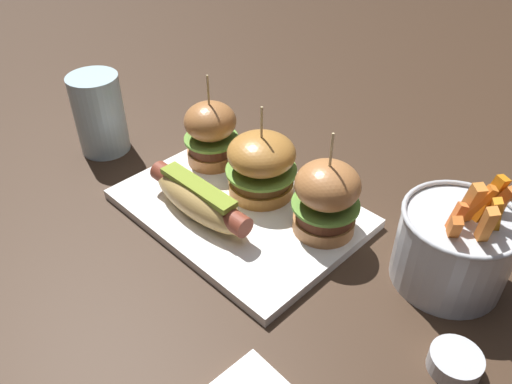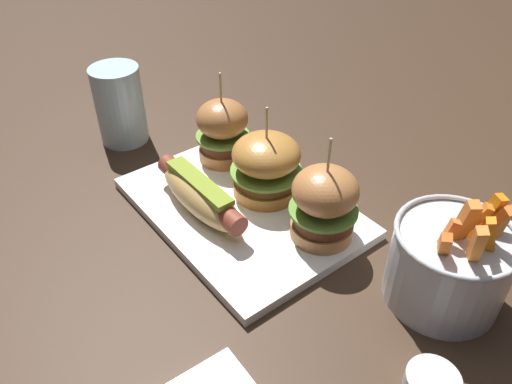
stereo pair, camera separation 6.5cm
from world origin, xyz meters
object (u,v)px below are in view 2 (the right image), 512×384
at_px(platter_main, 242,207).
at_px(water_glass, 120,105).
at_px(slider_center, 265,164).
at_px(sauce_ramekin, 432,383).
at_px(slider_left, 223,130).
at_px(fries_bucket, 449,264).
at_px(hot_dog, 200,194).
at_px(slider_right, 324,203).

relative_size(platter_main, water_glass, 2.52).
xyz_separation_m(slider_center, sauce_ramekin, (0.33, -0.06, -0.05)).
distance_m(slider_left, fries_bucket, 0.37).
bearing_deg(water_glass, hot_dog, -2.31).
xyz_separation_m(platter_main, sauce_ramekin, (0.33, -0.02, 0.00)).
bearing_deg(water_glass, fries_bucket, 13.84).
distance_m(hot_dog, slider_left, 0.13).
bearing_deg(slider_right, slider_left, 179.58).
height_order(platter_main, slider_left, slider_left).
bearing_deg(sauce_ramekin, water_glass, -177.59).
bearing_deg(slider_center, platter_main, -86.08).
height_order(slider_center, water_glass, slider_center).
height_order(slider_right, water_glass, slider_right).
bearing_deg(slider_right, water_glass, -167.54).
bearing_deg(platter_main, hot_dog, -113.05).
xyz_separation_m(hot_dog, slider_right, (0.13, 0.10, 0.02)).
bearing_deg(fries_bucket, slider_right, -162.69).
xyz_separation_m(hot_dog, slider_left, (-0.09, 0.10, 0.02)).
xyz_separation_m(slider_left, slider_center, (0.11, -0.00, -0.00)).
bearing_deg(slider_center, hot_dog, -101.47).
relative_size(slider_left, slider_center, 1.05).
xyz_separation_m(slider_left, water_glass, (-0.17, -0.09, 0.00)).
height_order(hot_dog, sauce_ramekin, hot_dog).
bearing_deg(slider_center, slider_left, 178.56).
bearing_deg(slider_right, platter_main, -158.70).
height_order(platter_main, slider_right, slider_right).
bearing_deg(sauce_ramekin, slider_left, 171.98).
distance_m(hot_dog, water_glass, 0.25).
bearing_deg(fries_bucket, slider_center, -169.77).
bearing_deg(hot_dog, water_glass, 177.69).
relative_size(slider_center, water_glass, 1.05).
bearing_deg(sauce_ramekin, slider_center, 169.95).
distance_m(platter_main, water_glass, 0.28).
bearing_deg(hot_dog, slider_center, 78.53).
bearing_deg(fries_bucket, platter_main, -160.97).
bearing_deg(hot_dog, slider_left, 131.37).
bearing_deg(platter_main, water_glass, -171.35).
relative_size(platter_main, sauce_ramekin, 6.06).
xyz_separation_m(hot_dog, water_glass, (-0.25, 0.01, 0.02)).
bearing_deg(slider_left, sauce_ramekin, -8.02).
xyz_separation_m(slider_left, slider_right, (0.22, -0.00, 0.00)).
relative_size(hot_dog, sauce_ramekin, 3.31).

